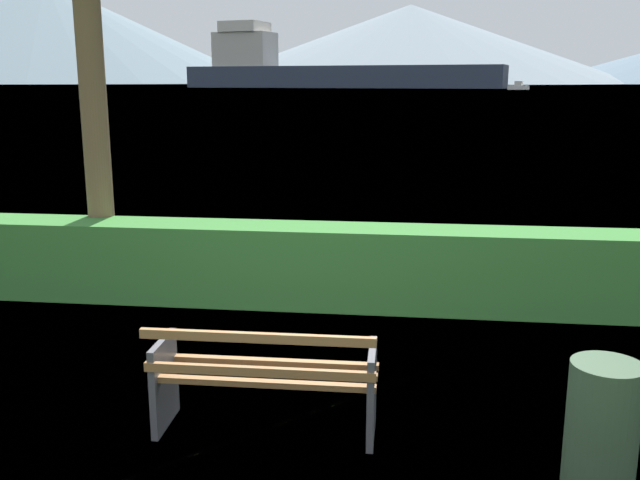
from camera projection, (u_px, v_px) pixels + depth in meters
name	position (u px, v px, depth m)	size (l,w,h in m)	color
ground_plane	(267.00, 429.00, 5.23)	(1400.00, 1400.00, 0.00)	#4C6B33
water_surface	(408.00, 86.00, 302.17)	(620.00, 620.00, 0.00)	#7A99A8
park_bench	(265.00, 379.00, 5.07)	(1.63, 0.59, 0.87)	olive
hedge_row	(318.00, 266.00, 8.03)	(11.71, 0.66, 0.92)	#387A33
trash_bin	(602.00, 428.00, 4.36)	(0.44, 0.44, 0.85)	#385138
cargo_ship_large	(315.00, 69.00, 236.08)	(108.33, 39.73, 22.07)	#2D384C
fishing_boat_near	(518.00, 87.00, 189.21)	(5.65, 3.90, 2.26)	silver
distant_hills	(266.00, 40.00, 555.86)	(851.71, 356.23, 81.07)	slate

